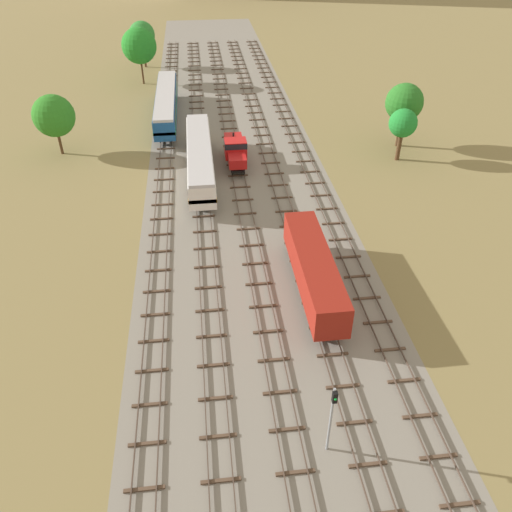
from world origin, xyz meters
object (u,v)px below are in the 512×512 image
at_px(diesel_railcar_left_near, 200,157).
at_px(passenger_coach_far_left_midfar, 166,103).
at_px(freight_boxcar_centre_nearest, 314,269).
at_px(shunter_loco_centre_left_mid, 235,149).
at_px(signal_post_nearest, 332,413).

distance_m(diesel_railcar_left_near, passenger_coach_far_left_midfar, 19.95).
height_order(freight_boxcar_centre_nearest, shunter_loco_centre_left_mid, freight_boxcar_centre_nearest).
bearing_deg(signal_post_nearest, passenger_coach_far_left_midfar, 100.95).
xyz_separation_m(diesel_railcar_left_near, passenger_coach_far_left_midfar, (-4.45, 19.44, 0.02)).
bearing_deg(passenger_coach_far_left_midfar, diesel_railcar_left_near, -77.11).
bearing_deg(signal_post_nearest, diesel_railcar_left_near, 99.95).
distance_m(shunter_loco_centre_left_mid, passenger_coach_far_left_midfar, 18.69).
height_order(diesel_railcar_left_near, passenger_coach_far_left_midfar, same).
relative_size(passenger_coach_far_left_midfar, signal_post_nearest, 3.86).
relative_size(diesel_railcar_left_near, signal_post_nearest, 3.60).
bearing_deg(passenger_coach_far_left_midfar, freight_boxcar_centre_nearest, -72.49).
bearing_deg(freight_boxcar_centre_nearest, passenger_coach_far_left_midfar, 107.51).
distance_m(passenger_coach_far_left_midfar, signal_post_nearest, 58.56).
bearing_deg(diesel_railcar_left_near, signal_post_nearest, -80.05).
bearing_deg(signal_post_nearest, shunter_loco_centre_left_mid, 93.10).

